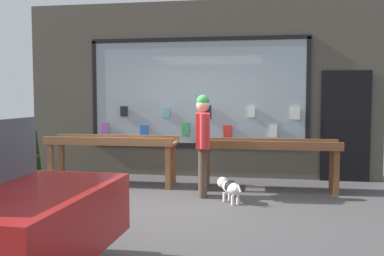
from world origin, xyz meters
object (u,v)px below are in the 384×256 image
Objects in this scene: small_dog at (230,187)px; display_table_left at (112,146)px; person_browsing at (203,138)px; sandwich_board_sign at (19,157)px; display_table_right at (269,150)px.

display_table_left is at bearing 29.12° from small_dog.
sandwich_board_sign is at bearing 75.00° from person_browsing.
display_table_left reaches higher than display_table_right.
person_browsing reaches higher than display_table_left.
display_table_right is (2.80, -0.00, -0.02)m from display_table_left.
sandwich_board_sign reaches higher than display_table_right.
display_table_left is at bearing 62.34° from person_browsing.
sandwich_board_sign is (-3.49, 0.44, -0.46)m from person_browsing.
sandwich_board_sign is at bearing 41.41° from small_dog.
sandwich_board_sign is at bearing -173.64° from display_table_left.
display_table_left is 1.88m from person_browsing.
small_dog is at bearing -122.18° from display_table_right.
small_dog is 4.02m from sandwich_board_sign.
display_table_right is 1.19m from small_dog.
small_dog is 0.50× the size of sandwich_board_sign.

